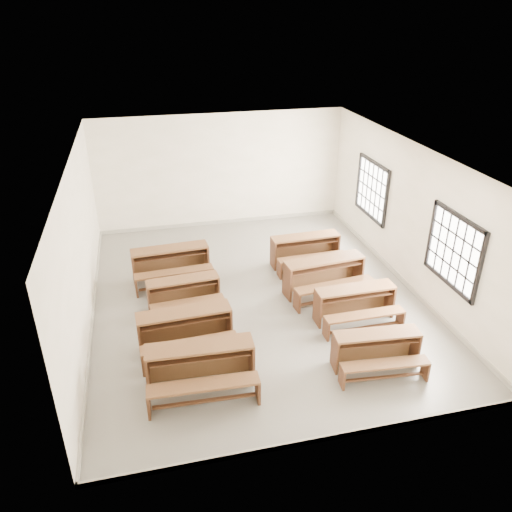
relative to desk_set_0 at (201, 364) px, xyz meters
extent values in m
plane|color=slate|center=(1.57, 2.62, -0.47)|extent=(8.50, 8.50, 0.00)
cube|color=white|center=(1.57, 2.62, 2.71)|extent=(7.00, 8.50, 0.05)
cube|color=white|center=(1.57, 6.85, 1.13)|extent=(7.00, 0.05, 3.20)
cube|color=white|center=(1.57, -1.60, 1.13)|extent=(7.00, 0.05, 3.20)
cube|color=white|center=(-1.90, 2.62, 1.13)|extent=(0.05, 8.50, 3.20)
cube|color=white|center=(5.05, 2.62, 1.13)|extent=(0.05, 8.50, 3.20)
cube|color=#9B998D|center=(1.57, 6.85, -0.42)|extent=(7.00, 0.04, 0.10)
cube|color=#9B998D|center=(1.57, -1.61, -0.42)|extent=(7.00, 0.04, 0.10)
cube|color=#9B998D|center=(-1.91, 2.62, -0.42)|extent=(0.04, 8.50, 0.10)
cube|color=#9B998D|center=(5.05, 2.62, -0.42)|extent=(0.04, 8.50, 0.10)
cube|color=white|center=(5.04, 0.82, 1.13)|extent=(0.02, 1.50, 1.30)
cube|color=black|center=(5.02, 0.82, 1.82)|extent=(0.06, 1.62, 0.08)
cube|color=black|center=(5.02, 0.82, 0.44)|extent=(0.06, 1.62, 0.08)
cube|color=black|center=(5.02, 0.03, 1.13)|extent=(0.06, 0.08, 1.46)
cube|color=black|center=(5.02, 1.61, 1.13)|extent=(0.06, 0.08, 1.46)
cube|color=white|center=(5.04, 4.42, 1.13)|extent=(0.02, 1.50, 1.30)
cube|color=black|center=(5.02, 4.42, 1.82)|extent=(0.06, 1.62, 0.08)
cube|color=black|center=(5.02, 4.42, 0.44)|extent=(0.06, 1.62, 0.08)
cube|color=black|center=(5.02, 3.63, 1.13)|extent=(0.06, 0.08, 1.46)
cube|color=black|center=(5.02, 5.21, 1.13)|extent=(0.06, 0.08, 1.46)
cube|color=brown|center=(0.00, 0.06, 0.31)|extent=(1.81, 0.52, 0.04)
cube|color=brown|center=(0.01, 0.26, -0.09)|extent=(1.79, 0.12, 0.76)
cube|color=#4D2B1A|center=(-0.87, 0.10, -0.09)|extent=(0.06, 0.45, 0.76)
cube|color=#4D2B1A|center=(0.87, 0.02, -0.09)|extent=(0.06, 0.45, 0.76)
cube|color=#4D2B1A|center=(0.00, 0.04, 0.16)|extent=(1.67, 0.41, 0.02)
cube|color=brown|center=(-0.02, -0.49, -0.02)|extent=(1.80, 0.39, 0.04)
cube|color=#4D2B1A|center=(-0.89, -0.45, -0.26)|extent=(0.06, 0.31, 0.42)
cube|color=#4D2B1A|center=(0.85, -0.53, -0.26)|extent=(0.06, 0.31, 0.42)
cube|color=#4D2B1A|center=(-0.02, -0.49, -0.36)|extent=(1.66, 0.13, 0.04)
cube|color=brown|center=(-0.13, 1.18, 0.29)|extent=(1.76, 0.52, 0.04)
cube|color=brown|center=(-0.14, 1.37, -0.10)|extent=(1.74, 0.13, 0.74)
cube|color=#4D2B1A|center=(-0.98, 1.13, -0.10)|extent=(0.07, 0.44, 0.74)
cube|color=#4D2B1A|center=(0.71, 1.22, -0.10)|extent=(0.07, 0.44, 0.74)
cube|color=#4D2B1A|center=(-0.13, 1.15, 0.14)|extent=(1.62, 0.41, 0.02)
cube|color=brown|center=(-0.11, 0.65, -0.04)|extent=(1.75, 0.39, 0.04)
cube|color=#4D2B1A|center=(-0.95, 0.60, -0.26)|extent=(0.06, 0.31, 0.41)
cube|color=#4D2B1A|center=(0.74, 0.69, -0.26)|extent=(0.06, 0.31, 0.41)
cube|color=#4D2B1A|center=(-0.11, 0.65, -0.36)|extent=(1.61, 0.14, 0.04)
cube|color=brown|center=(-0.02, 2.57, 0.19)|extent=(1.53, 0.49, 0.04)
cube|color=brown|center=(-0.03, 2.74, -0.15)|extent=(1.51, 0.15, 0.64)
cube|color=#4D2B1A|center=(-0.75, 2.52, -0.15)|extent=(0.07, 0.38, 0.64)
cube|color=#4D2B1A|center=(0.72, 2.63, -0.15)|extent=(0.07, 0.38, 0.64)
cube|color=#4D2B1A|center=(-0.01, 2.55, 0.06)|extent=(1.41, 0.38, 0.02)
cube|color=brown|center=(0.02, 2.11, -0.09)|extent=(1.52, 0.37, 0.04)
cube|color=#4D2B1A|center=(-0.72, 2.06, -0.29)|extent=(0.06, 0.27, 0.36)
cube|color=#4D2B1A|center=(0.75, 2.16, -0.29)|extent=(0.06, 0.27, 0.36)
cube|color=#4D2B1A|center=(0.02, 2.11, -0.37)|extent=(1.40, 0.15, 0.04)
cube|color=brown|center=(-0.17, 3.89, 0.30)|extent=(1.79, 0.55, 0.04)
cube|color=brown|center=(-0.18, 4.09, -0.09)|extent=(1.76, 0.16, 0.75)
cube|color=#4D2B1A|center=(-1.03, 3.84, -0.09)|extent=(0.07, 0.44, 0.75)
cube|color=#4D2B1A|center=(0.69, 3.95, -0.09)|extent=(0.07, 0.44, 0.75)
cube|color=#4D2B1A|center=(-0.17, 3.87, 0.15)|extent=(1.65, 0.43, 0.02)
cube|color=brown|center=(-0.14, 3.35, -0.03)|extent=(1.78, 0.42, 0.04)
cube|color=#4D2B1A|center=(-0.99, 3.30, -0.26)|extent=(0.06, 0.31, 0.42)
cube|color=#4D2B1A|center=(0.72, 3.41, -0.26)|extent=(0.06, 0.31, 0.42)
cube|color=#4D2B1A|center=(-0.14, 3.35, -0.36)|extent=(1.63, 0.16, 0.04)
cube|color=brown|center=(3.09, -0.15, 0.20)|extent=(1.55, 0.51, 0.04)
cube|color=brown|center=(3.10, 0.02, -0.15)|extent=(1.52, 0.17, 0.65)
cube|color=#4D2B1A|center=(2.35, -0.09, -0.15)|extent=(0.07, 0.38, 0.65)
cube|color=#4D2B1A|center=(3.83, -0.22, -0.15)|extent=(0.07, 0.38, 0.65)
cube|color=#4D2B1A|center=(3.09, -0.17, 0.06)|extent=(1.43, 0.41, 0.02)
cube|color=brown|center=(3.05, -0.62, -0.09)|extent=(1.54, 0.40, 0.04)
cube|color=#4D2B1A|center=(2.31, -0.55, -0.29)|extent=(0.06, 0.27, 0.36)
cube|color=#4D2B1A|center=(3.79, -0.68, -0.29)|extent=(0.06, 0.27, 0.36)
cube|color=#4D2B1A|center=(3.05, -0.62, -0.37)|extent=(1.41, 0.17, 0.04)
cube|color=brown|center=(3.32, 1.31, 0.24)|extent=(1.63, 0.43, 0.04)
cube|color=brown|center=(3.31, 1.49, -0.12)|extent=(1.63, 0.06, 0.69)
cube|color=#4D2B1A|center=(2.52, 1.30, -0.12)|extent=(0.05, 0.41, 0.69)
cube|color=#4D2B1A|center=(4.11, 1.32, -0.12)|extent=(0.05, 0.41, 0.69)
cube|color=#4D2B1A|center=(3.32, 1.29, 0.10)|extent=(1.51, 0.33, 0.02)
cube|color=brown|center=(3.32, 0.81, -0.06)|extent=(1.63, 0.31, 0.04)
cube|color=#4D2B1A|center=(2.53, 0.80, -0.28)|extent=(0.04, 0.28, 0.39)
cube|color=#4D2B1A|center=(4.11, 0.82, -0.28)|extent=(0.04, 0.28, 0.39)
cube|color=#4D2B1A|center=(3.32, 0.81, -0.37)|extent=(1.50, 0.07, 0.04)
cube|color=brown|center=(3.09, 2.50, 0.32)|extent=(1.84, 0.64, 0.04)
cube|color=brown|center=(3.07, 2.71, -0.09)|extent=(1.79, 0.23, 0.76)
cube|color=#4D2B1A|center=(2.22, 2.41, -0.09)|extent=(0.09, 0.45, 0.76)
cube|color=#4D2B1A|center=(3.97, 2.60, -0.09)|extent=(0.09, 0.45, 0.76)
cube|color=#4D2B1A|center=(3.10, 2.48, 0.16)|extent=(1.69, 0.51, 0.02)
cube|color=brown|center=(3.15, 1.96, -0.02)|extent=(1.82, 0.50, 0.04)
cube|color=#4D2B1A|center=(2.28, 1.86, -0.26)|extent=(0.08, 0.32, 0.43)
cube|color=#4D2B1A|center=(4.02, 2.05, -0.26)|extent=(0.08, 0.32, 0.43)
cube|color=#4D2B1A|center=(3.15, 1.96, -0.36)|extent=(1.66, 0.23, 0.04)
cube|color=brown|center=(3.12, 3.87, 0.27)|extent=(1.69, 0.47, 0.04)
cube|color=brown|center=(3.11, 4.06, -0.11)|extent=(1.68, 0.09, 0.71)
cube|color=#4D2B1A|center=(2.30, 3.85, -0.11)|extent=(0.05, 0.42, 0.71)
cube|color=#4D2B1A|center=(3.94, 3.90, -0.11)|extent=(0.05, 0.42, 0.71)
cube|color=#4D2B1A|center=(3.12, 3.85, 0.12)|extent=(1.56, 0.36, 0.02)
cube|color=brown|center=(3.13, 3.36, -0.05)|extent=(1.69, 0.34, 0.04)
cube|color=#4D2B1A|center=(2.31, 3.33, -0.27)|extent=(0.05, 0.30, 0.40)
cube|color=#4D2B1A|center=(3.95, 3.38, -0.27)|extent=(0.05, 0.30, 0.40)
cube|color=#4D2B1A|center=(3.13, 3.36, -0.36)|extent=(1.56, 0.10, 0.04)
camera|label=1|loc=(-0.63, -6.59, 5.34)|focal=35.00mm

